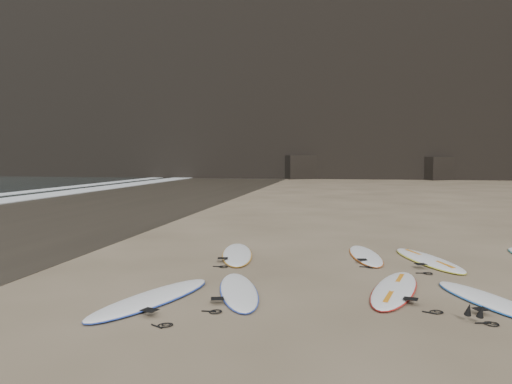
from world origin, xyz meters
TOP-DOWN VIEW (x-y plane):
  - ground at (0.00, 0.00)m, footprint 240.00×240.00m
  - wet_sand at (-13.00, 10.00)m, footprint 12.00×200.00m
  - surfboard_0 at (-4.00, -1.07)m, footprint 1.54×2.85m
  - surfboard_1 at (-2.74, -0.37)m, footprint 1.28×2.54m
  - surfboard_2 at (-0.13, 0.19)m, footprint 1.25×2.75m
  - surfboard_3 at (1.28, -0.26)m, footprint 1.58×2.50m
  - surfboard_5 at (-3.44, 2.73)m, footprint 1.20×2.80m
  - surfboard_6 at (-0.50, 3.11)m, footprint 0.94×2.53m
  - surfboard_7 at (0.83, 2.83)m, footprint 1.55×2.78m

SIDE VIEW (x-z plane):
  - ground at x=0.00m, z-range 0.00..0.00m
  - wet_sand at x=-13.00m, z-range 0.00..0.01m
  - surfboard_6 at x=-0.50m, z-range 0.00..0.09m
  - surfboard_1 at x=-2.74m, z-range 0.00..0.09m
  - surfboard_3 at x=1.28m, z-range 0.00..0.09m
  - surfboard_2 at x=-0.13m, z-range 0.00..0.10m
  - surfboard_7 at x=0.83m, z-range 0.00..0.10m
  - surfboard_5 at x=-3.44m, z-range 0.00..0.10m
  - surfboard_0 at x=-4.00m, z-range 0.00..0.10m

